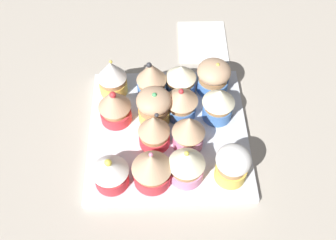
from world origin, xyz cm
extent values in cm
cube|color=#B2A899|center=(0.00, 0.00, -1.50)|extent=(180.00, 180.00, 3.00)
cube|color=silver|center=(0.00, 0.00, 0.60)|extent=(28.42, 28.42, 1.20)
cylinder|color=#EFC651|center=(-9.66, -10.12, 2.54)|extent=(5.28, 5.28, 2.67)
cylinder|color=#AD7F51|center=(-9.66, -10.12, 4.48)|extent=(5.05, 5.05, 1.21)
cone|color=white|center=(-9.66, -10.12, 6.96)|extent=(5.45, 5.45, 3.75)
sphere|color=#EAD64C|center=(-9.99, -9.99, 8.74)|extent=(0.63, 0.63, 0.63)
cylinder|color=#D1333D|center=(-2.88, -9.34, 2.35)|extent=(5.62, 5.62, 2.30)
cylinder|color=#AD7F51|center=(-2.88, -9.34, 4.16)|extent=(4.95, 4.95, 1.33)
cone|color=tan|center=(-2.88, -9.34, 6.80)|extent=(5.83, 5.83, 3.95)
sphere|color=red|center=(-2.31, -9.25, 8.60)|extent=(1.18, 1.18, 1.18)
cylinder|color=#D1333D|center=(10.10, -9.47, 2.43)|extent=(5.58, 5.58, 2.46)
cylinder|color=#AD7F51|center=(10.10, -9.47, 4.18)|extent=(5.03, 5.03, 1.05)
cone|color=white|center=(10.10, -9.47, 6.37)|extent=(5.99, 5.99, 3.34)
sphere|color=#EAD64C|center=(10.51, -9.41, 7.86)|extent=(1.18, 1.18, 1.18)
cylinder|color=#477AC6|center=(-8.79, -2.77, 2.54)|extent=(5.56, 5.56, 2.68)
cylinder|color=#AD7F51|center=(-8.79, -2.77, 4.49)|extent=(5.10, 5.10, 1.21)
cone|color=tan|center=(-8.79, -2.77, 7.09)|extent=(5.64, 5.64, 3.99)
sphere|color=#333338|center=(-8.76, -3.10, 8.94)|extent=(1.00, 1.00, 1.00)
cylinder|color=#EFC651|center=(-2.73, -2.39, 2.49)|extent=(5.75, 5.75, 2.58)
cylinder|color=#AD7F51|center=(-2.73, -2.39, 4.45)|extent=(5.48, 5.48, 1.36)
ellipsoid|color=tan|center=(-2.73, -2.39, 6.25)|extent=(6.23, 6.23, 3.74)
sphere|color=#4CB266|center=(-2.52, -2.24, 7.98)|extent=(0.92, 0.92, 0.92)
cylinder|color=#D1333D|center=(2.58, -2.44, 2.31)|extent=(5.37, 5.37, 2.22)
cylinder|color=#AD7F51|center=(2.58, -2.44, 4.04)|extent=(5.05, 5.05, 1.25)
cone|color=tan|center=(2.58, -2.44, 6.59)|extent=(5.50, 5.50, 3.85)
sphere|color=#333338|center=(2.11, -1.92, 8.41)|extent=(0.72, 0.72, 0.72)
cylinder|color=#D1333D|center=(9.95, -2.87, 2.48)|extent=(6.15, 6.15, 2.56)
cylinder|color=#AD7F51|center=(9.95, -2.87, 4.40)|extent=(5.62, 5.62, 1.29)
cone|color=tan|center=(9.95, -2.87, 6.75)|extent=(6.46, 6.46, 3.40)
sphere|color=pink|center=(9.57, -2.90, 8.34)|extent=(0.73, 0.73, 0.73)
cylinder|color=#477AC6|center=(-9.56, 2.72, 2.42)|extent=(5.69, 5.69, 2.44)
cylinder|color=#AD7F51|center=(-9.56, 2.72, 4.19)|extent=(5.40, 5.40, 1.08)
cone|color=#F4EDC6|center=(-9.56, 2.72, 6.14)|extent=(5.78, 5.78, 2.82)
cylinder|color=#477AC6|center=(-3.48, 2.52, 2.44)|extent=(5.31, 5.31, 2.47)
cylinder|color=#AD7F51|center=(-3.48, 2.52, 4.45)|extent=(4.92, 4.92, 1.56)
cone|color=tan|center=(-3.48, 2.52, 6.65)|extent=(5.93, 5.93, 2.84)
sphere|color=red|center=(-3.25, 2.36, 7.93)|extent=(0.94, 0.94, 0.94)
cylinder|color=pink|center=(3.10, 3.37, 2.50)|extent=(5.30, 5.30, 2.60)
cylinder|color=#AD7F51|center=(3.10, 3.37, 4.32)|extent=(4.78, 4.78, 1.04)
cone|color=tan|center=(3.10, 3.37, 6.75)|extent=(5.69, 5.69, 3.82)
cylinder|color=pink|center=(9.36, 2.68, 2.38)|extent=(5.72, 5.72, 2.36)
cylinder|color=#AD7F51|center=(9.36, 2.68, 4.31)|extent=(5.22, 5.22, 1.51)
cone|color=#F4EDC6|center=(9.36, 2.68, 6.87)|extent=(5.98, 5.98, 3.60)
sphere|color=#EAD64C|center=(9.67, 2.50, 8.55)|extent=(0.81, 0.81, 0.81)
cylinder|color=#477AC6|center=(-9.61, 8.85, 2.51)|extent=(5.96, 5.96, 2.63)
cylinder|color=#AD7F51|center=(-9.61, 8.85, 4.34)|extent=(5.50, 5.50, 1.02)
ellipsoid|color=tan|center=(-9.61, 8.85, 5.98)|extent=(6.32, 6.32, 3.79)
sphere|color=#EAD64C|center=(-9.56, 9.39, 7.77)|extent=(0.70, 0.70, 0.70)
cylinder|color=#477AC6|center=(-2.93, 9.07, 2.54)|extent=(5.39, 5.39, 2.67)
cylinder|color=#AD7F51|center=(-2.93, 9.07, 4.56)|extent=(4.92, 4.92, 1.37)
cone|color=#F4EDC6|center=(-2.93, 9.07, 6.76)|extent=(5.83, 5.83, 3.04)
cylinder|color=#EFC651|center=(9.73, 9.92, 2.57)|extent=(5.21, 5.21, 2.75)
cylinder|color=#AD7F51|center=(9.73, 9.92, 4.52)|extent=(4.61, 4.61, 1.15)
ellipsoid|color=white|center=(9.73, 9.92, 6.38)|extent=(5.64, 5.64, 4.27)
cube|color=white|center=(-24.22, 8.34, 0.30)|extent=(13.17, 10.64, 0.60)
camera|label=1|loc=(42.04, -1.36, 60.44)|focal=43.13mm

